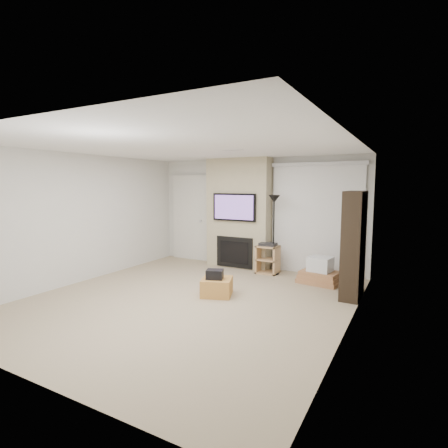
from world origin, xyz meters
The scene contains 16 objects.
floor centered at (0.00, 0.00, 0.00)m, with size 5.00×5.50×0.00m, color tan.
ceiling centered at (0.00, 0.00, 2.50)m, with size 5.00×5.50×0.00m, color white.
wall_back centered at (0.00, 2.75, 1.25)m, with size 5.00×2.50×0.00m, color silver.
wall_front centered at (0.00, -2.75, 1.25)m, with size 5.00×2.50×0.00m, color silver.
wall_left centered at (-2.50, 0.00, 1.25)m, with size 5.50×2.50×0.00m, color silver.
wall_right centered at (2.50, 0.00, 1.25)m, with size 5.50×2.50×0.00m, color silver.
hvac_vent centered at (0.40, 0.80, 2.50)m, with size 0.35×0.18×0.01m, color silver.
ottoman centered at (0.28, 0.43, 0.15)m, with size 0.50×0.50×0.30m, color #C0853E.
black_bag centered at (0.27, 0.38, 0.38)m, with size 0.28×0.22×0.16m, color black.
fireplace_wall centered at (-0.35, 2.54, 1.24)m, with size 1.50×0.47×2.50m.
entry_door centered at (-1.80, 2.71, 1.05)m, with size 1.02×0.11×2.14m.
vertical_blinds centered at (1.40, 2.70, 1.27)m, with size 1.98×0.10×2.37m.
floor_lamp centered at (0.62, 2.26, 1.33)m, with size 0.25×0.25×1.69m.
av_stand centered at (0.49, 2.28, 0.35)m, with size 0.45×0.38×0.66m.
box_stack centered at (1.66, 2.05, 0.20)m, with size 0.85×0.69×0.52m.
bookshelf centered at (2.34, 1.47, 0.90)m, with size 0.30×0.80×1.80m.
Camera 1 is at (3.20, -4.66, 1.90)m, focal length 28.00 mm.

